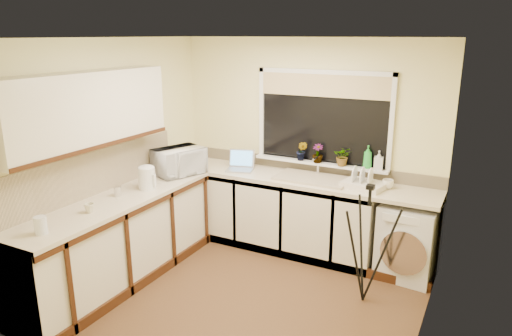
{
  "coord_description": "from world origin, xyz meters",
  "views": [
    {
      "loc": [
        1.97,
        -3.59,
        2.48
      ],
      "look_at": [
        -0.18,
        0.55,
        1.15
      ],
      "focal_mm": 33.03,
      "sensor_mm": 36.0,
      "label": 1
    }
  ],
  "objects_px": {
    "dish_rack": "(364,185)",
    "microwave": "(179,161)",
    "tripod": "(366,244)",
    "laptop": "(241,164)",
    "plant_c": "(318,153)",
    "washing_machine": "(409,240)",
    "steel_jar": "(118,191)",
    "kettle": "(147,178)",
    "plant_d": "(343,156)",
    "soap_bottle_clear": "(379,160)",
    "cup_left": "(89,208)",
    "soap_bottle_green": "(368,157)",
    "cup_back": "(388,184)",
    "glass_jug": "(41,225)",
    "plant_b": "(302,151)"
  },
  "relations": [
    {
      "from": "dish_rack",
      "to": "microwave",
      "type": "height_order",
      "value": "microwave"
    },
    {
      "from": "dish_rack",
      "to": "plant_b",
      "type": "xyz_separation_m",
      "value": [
        -0.8,
        0.22,
        0.23
      ]
    },
    {
      "from": "cup_left",
      "to": "tripod",
      "type": "bearing_deg",
      "value": 27.09
    },
    {
      "from": "kettle",
      "to": "plant_d",
      "type": "distance_m",
      "value": 2.16
    },
    {
      "from": "steel_jar",
      "to": "soap_bottle_green",
      "type": "xyz_separation_m",
      "value": [
        2.1,
        1.66,
        0.23
      ]
    },
    {
      "from": "kettle",
      "to": "cup_back",
      "type": "distance_m",
      "value": 2.55
    },
    {
      "from": "tripod",
      "to": "microwave",
      "type": "height_order",
      "value": "microwave"
    },
    {
      "from": "laptop",
      "to": "plant_c",
      "type": "bearing_deg",
      "value": -4.4
    },
    {
      "from": "glass_jug",
      "to": "plant_c",
      "type": "xyz_separation_m",
      "value": [
        1.43,
        2.62,
        0.18
      ]
    },
    {
      "from": "kettle",
      "to": "dish_rack",
      "type": "relative_size",
      "value": 0.54
    },
    {
      "from": "tripod",
      "to": "cup_left",
      "type": "relative_size",
      "value": 12.75
    },
    {
      "from": "cup_left",
      "to": "soap_bottle_green",
      "type": "bearing_deg",
      "value": 46.72
    },
    {
      "from": "dish_rack",
      "to": "washing_machine",
      "type": "bearing_deg",
      "value": 10.88
    },
    {
      "from": "steel_jar",
      "to": "plant_c",
      "type": "relative_size",
      "value": 0.47
    },
    {
      "from": "plant_d",
      "to": "cup_back",
      "type": "distance_m",
      "value": 0.6
    },
    {
      "from": "soap_bottle_green",
      "to": "cup_back",
      "type": "xyz_separation_m",
      "value": [
        0.27,
        -0.16,
        -0.23
      ]
    },
    {
      "from": "plant_c",
      "to": "cup_left",
      "type": "distance_m",
      "value": 2.55
    },
    {
      "from": "plant_d",
      "to": "soap_bottle_green",
      "type": "bearing_deg",
      "value": 7.31
    },
    {
      "from": "glass_jug",
      "to": "plant_d",
      "type": "xyz_separation_m",
      "value": [
        1.73,
        2.62,
        0.19
      ]
    },
    {
      "from": "washing_machine",
      "to": "tripod",
      "type": "bearing_deg",
      "value": -105.67
    },
    {
      "from": "plant_b",
      "to": "soap_bottle_green",
      "type": "distance_m",
      "value": 0.77
    },
    {
      "from": "laptop",
      "to": "kettle",
      "type": "xyz_separation_m",
      "value": [
        -0.51,
        -1.12,
        0.06
      ]
    },
    {
      "from": "tripod",
      "to": "glass_jug",
      "type": "xyz_separation_m",
      "value": [
        -2.27,
        -1.7,
        0.39
      ]
    },
    {
      "from": "microwave",
      "to": "soap_bottle_green",
      "type": "xyz_separation_m",
      "value": [
        2.02,
        0.74,
        0.12
      ]
    },
    {
      "from": "plant_c",
      "to": "soap_bottle_clear",
      "type": "height_order",
      "value": "plant_c"
    },
    {
      "from": "steel_jar",
      "to": "plant_b",
      "type": "height_order",
      "value": "plant_b"
    },
    {
      "from": "plant_b",
      "to": "steel_jar",
      "type": "bearing_deg",
      "value": -129.46
    },
    {
      "from": "glass_jug",
      "to": "tripod",
      "type": "bearing_deg",
      "value": 36.75
    },
    {
      "from": "tripod",
      "to": "cup_left",
      "type": "xyz_separation_m",
      "value": [
        -2.28,
        -1.17,
        0.36
      ]
    },
    {
      "from": "glass_jug",
      "to": "plant_d",
      "type": "bearing_deg",
      "value": 56.68
    },
    {
      "from": "cup_left",
      "to": "glass_jug",
      "type": "bearing_deg",
      "value": -88.88
    },
    {
      "from": "plant_b",
      "to": "plant_d",
      "type": "bearing_deg",
      "value": 0.42
    },
    {
      "from": "dish_rack",
      "to": "glass_jug",
      "type": "distance_m",
      "value": 3.15
    },
    {
      "from": "washing_machine",
      "to": "microwave",
      "type": "xyz_separation_m",
      "value": [
        -2.57,
        -0.48,
        0.66
      ]
    },
    {
      "from": "washing_machine",
      "to": "plant_c",
      "type": "relative_size",
      "value": 3.67
    },
    {
      "from": "tripod",
      "to": "soap_bottle_clear",
      "type": "distance_m",
      "value": 1.13
    },
    {
      "from": "steel_jar",
      "to": "plant_c",
      "type": "bearing_deg",
      "value": 46.7
    },
    {
      "from": "soap_bottle_green",
      "to": "dish_rack",
      "type": "bearing_deg",
      "value": -81.01
    },
    {
      "from": "soap_bottle_clear",
      "to": "plant_c",
      "type": "bearing_deg",
      "value": -177.01
    },
    {
      "from": "microwave",
      "to": "soap_bottle_clear",
      "type": "height_order",
      "value": "soap_bottle_clear"
    },
    {
      "from": "cup_back",
      "to": "soap_bottle_clear",
      "type": "bearing_deg",
      "value": 132.32
    },
    {
      "from": "plant_b",
      "to": "soap_bottle_green",
      "type": "bearing_deg",
      "value": 2.87
    },
    {
      "from": "plant_d",
      "to": "soap_bottle_green",
      "type": "height_order",
      "value": "soap_bottle_green"
    },
    {
      "from": "laptop",
      "to": "cup_back",
      "type": "distance_m",
      "value": 1.75
    },
    {
      "from": "laptop",
      "to": "cup_back",
      "type": "xyz_separation_m",
      "value": [
        1.75,
        0.07,
        -0.01
      ]
    },
    {
      "from": "glass_jug",
      "to": "steel_jar",
      "type": "relative_size",
      "value": 1.47
    },
    {
      "from": "glass_jug",
      "to": "plant_c",
      "type": "bearing_deg",
      "value": 61.46
    },
    {
      "from": "plant_c",
      "to": "soap_bottle_green",
      "type": "distance_m",
      "value": 0.57
    },
    {
      "from": "laptop",
      "to": "plant_d",
      "type": "distance_m",
      "value": 1.24
    },
    {
      "from": "washing_machine",
      "to": "steel_jar",
      "type": "height_order",
      "value": "steel_jar"
    }
  ]
}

